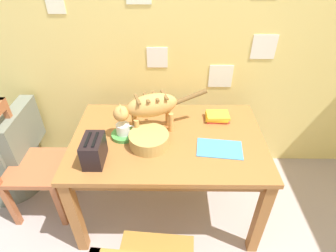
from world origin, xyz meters
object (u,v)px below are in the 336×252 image
Objects in this scene: magazine at (220,149)px; wooden_chair_near at (31,165)px; saucer_bowl at (124,135)px; wicker_armchair at (8,160)px; dining_table at (168,147)px; cat at (149,107)px; toaster at (94,150)px; coffee_mug at (123,129)px; book_stack at (217,117)px; wicker_basket at (149,139)px.

magazine is 0.32× the size of wooden_chair_near.
wicker_armchair reaches higher than saucer_bowl.
cat reaches higher than dining_table.
cat reaches higher than toaster.
magazine is at bearing -19.10° from dining_table.
cat is at bearing -99.26° from wicker_armchair.
coffee_mug is 0.67m from magazine.
wooden_chair_near reaches higher than book_stack.
cat is at bearing 18.66° from coffee_mug.
wicker_armchair is (-1.42, 0.25, -0.38)m from dining_table.
coffee_mug reaches higher than dining_table.
saucer_bowl is at bearing 178.05° from dining_table.
cat is 3.75× the size of saucer_bowl.
dining_table is at bearing -149.12° from book_stack.
wooden_chair_near is at bearing 175.10° from wicker_basket.
toaster is 1.21m from wicker_armchair.
wicker_armchair is (-1.79, 0.03, -0.50)m from book_stack.
wooden_chair_near is at bearing -126.34° from wicker_armchair.
wicker_basket is 1.34× the size of toaster.
wooden_chair_near is (-0.74, -0.01, -0.35)m from coffee_mug.
wicker_armchair is (-1.29, 0.18, -0.67)m from cat.
wicker_armchair is at bearing 179.09° from book_stack.
magazine is 1.86m from wicker_armchair.
saucer_bowl is 0.18× the size of wooden_chair_near.
cat reaches higher than saucer_bowl.
dining_table is at bearing -1.97° from coffee_mug.
toaster reaches higher than wicker_basket.
wicker_armchair is (-1.10, 0.24, -0.48)m from saucer_bowl.
wicker_armchair is at bearing 167.68° from coffee_mug.
coffee_mug is 0.74× the size of book_stack.
wicker_armchair is at bearing 167.65° from saucer_bowl.
wicker_armchair reaches higher than dining_table.
wicker_basket reaches higher than wicker_armchair.
book_stack reaches higher than wicker_armchair.
coffee_mug is 0.50× the size of wicker_basket.
toaster is (-0.33, -0.16, 0.04)m from wicker_basket.
magazine is (0.66, -0.13, -0.01)m from saucer_bowl.
wicker_basket is (0.18, -0.09, -0.02)m from coffee_mug.
toaster reaches higher than dining_table.
toaster reaches higher than magazine.
wicker_basket is 0.28× the size of wooden_chair_near.
toaster is at bearing -152.30° from dining_table.
wooden_chair_near is 0.48m from wicker_armchair.
dining_table is at bearing -1.95° from saucer_bowl.
coffee_mug is at bearing 90.29° from cat.
book_stack is at bearing -92.18° from wicker_armchair.
magazine is (0.47, -0.19, -0.20)m from cat.
magazine is at bearing -130.32° from cat.
cat is 2.15× the size of magazine.
saucer_bowl is 0.57× the size of magazine.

